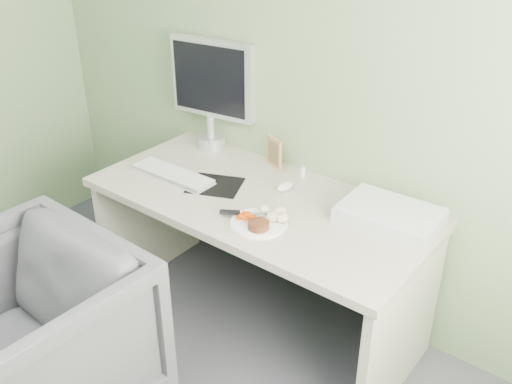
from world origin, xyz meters
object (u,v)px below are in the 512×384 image
Objects in this scene: desk_chair at (23,346)px; desk at (258,231)px; scanner at (390,216)px; monitor at (212,88)px; plate at (259,223)px.

desk is at bearing 72.04° from desk_chair.
scanner reaches higher than desk.
monitor is at bearing 99.15° from desk_chair.
desk_chair is (-0.94, -1.21, -0.37)m from scanner.
desk_chair is at bearing -109.62° from desk.
monitor is (-0.69, 0.50, 0.32)m from plate.
desk_chair is (-0.52, -0.86, -0.35)m from plate.
desk is 1.87× the size of desk_chair.
desk_chair reaches higher than plate.
monitor reaches higher than desk_chair.
scanner is 0.48× the size of desk_chair.
plate is at bearing 60.69° from desk_chair.
scanner is at bearing 16.88° from desk.
desk_chair is at bearing -90.03° from monitor.
scanner reaches higher than plate.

